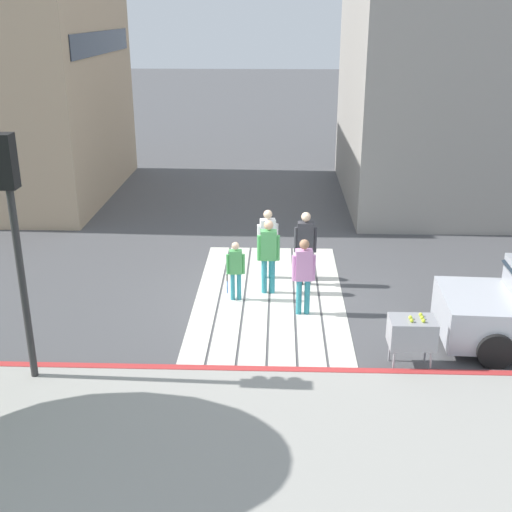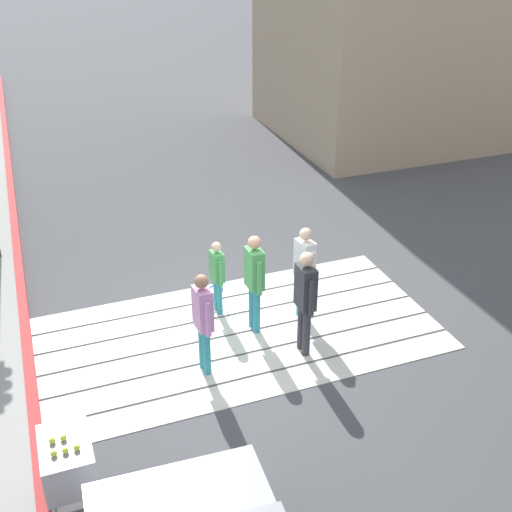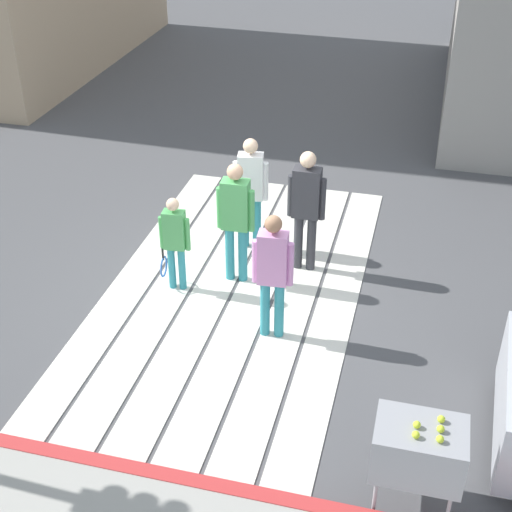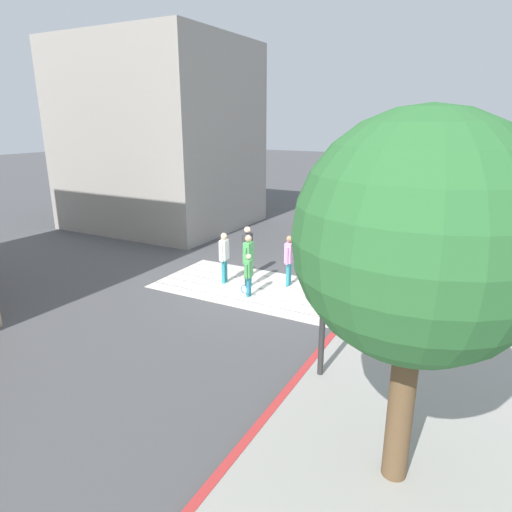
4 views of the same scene
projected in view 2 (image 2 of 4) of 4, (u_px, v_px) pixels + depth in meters
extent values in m
plane|color=#4C4C4F|center=(239.00, 334.00, 10.43)|extent=(120.00, 120.00, 0.00)
cube|color=silver|center=(271.00, 385.00, 9.30)|extent=(6.40, 0.50, 0.01)
cube|color=silver|center=(257.00, 363.00, 9.75)|extent=(6.40, 0.50, 0.01)
cube|color=silver|center=(245.00, 343.00, 10.20)|extent=(6.40, 0.50, 0.01)
cube|color=silver|center=(234.00, 324.00, 10.65)|extent=(6.40, 0.50, 0.01)
cube|color=silver|center=(224.00, 307.00, 11.11)|extent=(6.40, 0.50, 0.01)
cube|color=silver|center=(214.00, 292.00, 11.56)|extent=(6.40, 0.50, 0.01)
cube|color=#BC3333|center=(30.00, 375.00, 9.39)|extent=(0.16, 40.00, 0.13)
cube|color=#99999E|center=(67.00, 460.00, 7.12)|extent=(0.56, 0.80, 0.50)
cylinder|color=#99999E|center=(89.00, 465.00, 7.68)|extent=(0.04, 0.04, 0.45)
cylinder|color=#99999E|center=(51.00, 475.00, 7.54)|extent=(0.04, 0.04, 0.45)
cylinder|color=#99999E|center=(97.00, 506.00, 7.15)|extent=(0.04, 0.04, 0.45)
sphere|color=#CCE033|center=(54.00, 453.00, 6.83)|extent=(0.07, 0.07, 0.07)
sphere|color=#CCE033|center=(65.00, 451.00, 6.86)|extent=(0.07, 0.07, 0.07)
sphere|color=#CCE033|center=(77.00, 448.00, 6.90)|extent=(0.07, 0.07, 0.07)
sphere|color=#CCE033|center=(52.00, 441.00, 6.99)|extent=(0.07, 0.07, 0.07)
sphere|color=#CCE033|center=(63.00, 438.00, 7.03)|extent=(0.07, 0.07, 0.07)
cylinder|color=#333338|center=(301.00, 326.00, 9.90)|extent=(0.12, 0.12, 0.83)
cylinder|color=#333338|center=(306.00, 333.00, 9.75)|extent=(0.12, 0.12, 0.83)
cube|color=#333338|center=(306.00, 287.00, 9.46)|extent=(0.22, 0.36, 0.69)
sphere|color=beige|center=(307.00, 259.00, 9.23)|extent=(0.21, 0.21, 0.21)
cylinder|color=#333338|center=(300.00, 284.00, 9.67)|extent=(0.09, 0.09, 0.58)
cylinder|color=#333338|center=(312.00, 298.00, 9.32)|extent=(0.09, 0.09, 0.58)
cylinder|color=teal|center=(300.00, 295.00, 10.72)|extent=(0.12, 0.12, 0.79)
cylinder|color=teal|center=(306.00, 300.00, 10.58)|extent=(0.12, 0.12, 0.79)
cube|color=white|center=(305.00, 259.00, 10.30)|extent=(0.27, 0.38, 0.66)
sphere|color=beige|center=(306.00, 234.00, 10.09)|extent=(0.20, 0.20, 0.20)
cylinder|color=white|center=(298.00, 258.00, 10.49)|extent=(0.09, 0.09, 0.56)
cylinder|color=white|center=(312.00, 268.00, 10.18)|extent=(0.09, 0.09, 0.56)
cylinder|color=teal|center=(203.00, 346.00, 9.49)|extent=(0.12, 0.12, 0.78)
cylinder|color=teal|center=(207.00, 352.00, 9.35)|extent=(0.12, 0.12, 0.78)
cube|color=#D18CC6|center=(203.00, 308.00, 9.08)|extent=(0.24, 0.36, 0.65)
sphere|color=#9E7051|center=(201.00, 282.00, 8.87)|extent=(0.20, 0.20, 0.20)
cylinder|color=#D18CC6|center=(198.00, 305.00, 9.27)|extent=(0.08, 0.08, 0.55)
cylinder|color=#D18CC6|center=(208.00, 319.00, 8.95)|extent=(0.08, 0.08, 0.55)
cylinder|color=teal|center=(252.00, 306.00, 10.42)|extent=(0.12, 0.12, 0.81)
cylinder|color=teal|center=(257.00, 311.00, 10.28)|extent=(0.12, 0.12, 0.81)
cube|color=#4CA559|center=(254.00, 269.00, 10.00)|extent=(0.23, 0.36, 0.67)
sphere|color=tan|center=(254.00, 243.00, 9.78)|extent=(0.21, 0.21, 0.21)
cylinder|color=#4CA559|center=(249.00, 266.00, 10.20)|extent=(0.09, 0.09, 0.57)
cylinder|color=#4CA559|center=(259.00, 279.00, 9.86)|extent=(0.09, 0.09, 0.57)
cylinder|color=teal|center=(216.00, 294.00, 10.90)|extent=(0.09, 0.09, 0.63)
cylinder|color=teal|center=(220.00, 298.00, 10.79)|extent=(0.09, 0.09, 0.63)
cube|color=#4CA559|center=(217.00, 266.00, 10.56)|extent=(0.19, 0.29, 0.53)
sphere|color=beige|center=(216.00, 247.00, 10.39)|extent=(0.16, 0.16, 0.16)
cylinder|color=#4CA559|center=(213.00, 265.00, 10.72)|extent=(0.07, 0.07, 0.45)
cylinder|color=#4CA559|center=(221.00, 274.00, 10.46)|extent=(0.07, 0.07, 0.45)
cylinder|color=black|center=(215.00, 279.00, 10.89)|extent=(0.03, 0.03, 0.28)
torus|color=blue|center=(215.00, 291.00, 11.01)|extent=(0.29, 0.05, 0.28)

